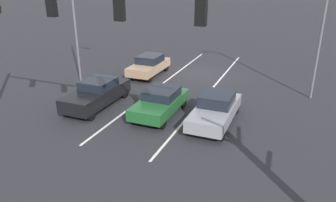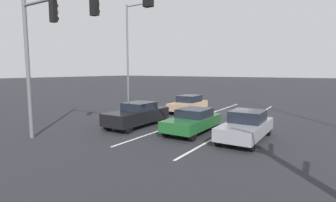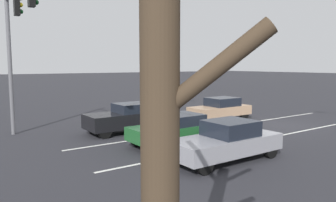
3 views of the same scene
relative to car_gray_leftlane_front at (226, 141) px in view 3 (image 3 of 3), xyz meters
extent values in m
plane|color=#28282D|center=(3.14, -7.71, -0.73)|extent=(240.00, 240.00, 0.00)
cube|color=silver|center=(1.46, -4.57, -0.72)|extent=(0.12, 18.29, 0.01)
cube|color=silver|center=(4.83, -4.57, -0.72)|extent=(0.12, 18.29, 0.01)
cube|color=gray|center=(0.00, 0.06, -0.12)|extent=(1.76, 4.44, 0.60)
cube|color=black|center=(0.00, -0.20, 0.46)|extent=(1.55, 1.73, 0.56)
cube|color=red|center=(-0.62, -2.12, 0.03)|extent=(0.24, 0.06, 0.12)
cube|color=red|center=(0.62, -2.12, 0.03)|extent=(0.24, 0.06, 0.12)
cylinder|color=black|center=(-0.75, 1.72, -0.42)|extent=(0.22, 0.61, 0.61)
cylinder|color=black|center=(0.75, 1.72, -0.42)|extent=(0.22, 0.61, 0.61)
cylinder|color=black|center=(-0.75, -1.60, -0.42)|extent=(0.22, 0.61, 0.61)
cylinder|color=black|center=(0.75, -1.60, -0.42)|extent=(0.22, 0.61, 0.61)
cube|color=#1E5928|center=(2.94, 0.17, -0.11)|extent=(1.79, 4.09, 0.57)
cube|color=black|center=(2.94, -0.09, 0.40)|extent=(1.58, 1.80, 0.46)
cube|color=red|center=(2.31, -1.83, 0.03)|extent=(0.24, 0.06, 0.12)
cube|color=red|center=(3.57, -1.83, 0.03)|extent=(0.24, 0.06, 0.12)
cylinder|color=black|center=(2.17, 1.64, -0.40)|extent=(0.22, 0.66, 0.66)
cylinder|color=black|center=(3.71, 1.64, -0.40)|extent=(0.22, 0.66, 0.66)
cylinder|color=black|center=(2.17, -1.29, -0.40)|extent=(0.22, 0.66, 0.66)
cylinder|color=black|center=(3.71, -1.29, -0.40)|extent=(0.22, 0.66, 0.66)
cube|color=black|center=(6.66, 0.44, -0.05)|extent=(1.78, 4.58, 0.74)
cube|color=black|center=(6.66, 0.21, 0.55)|extent=(1.56, 1.83, 0.46)
cube|color=red|center=(6.04, -1.81, 0.13)|extent=(0.24, 0.06, 0.12)
cube|color=red|center=(7.28, -1.81, 0.13)|extent=(0.24, 0.06, 0.12)
cylinder|color=black|center=(5.90, 2.17, -0.42)|extent=(0.22, 0.61, 0.61)
cylinder|color=black|center=(7.42, 2.17, -0.42)|extent=(0.22, 0.61, 0.61)
cylinder|color=black|center=(5.90, -1.30, -0.42)|extent=(0.22, 0.61, 0.61)
cylinder|color=black|center=(7.42, -1.30, -0.42)|extent=(0.22, 0.61, 0.61)
cube|color=tan|center=(6.53, -6.02, -0.11)|extent=(1.73, 4.08, 0.58)
cube|color=black|center=(6.53, -6.24, 0.44)|extent=(1.52, 1.90, 0.53)
cube|color=red|center=(5.93, -8.02, 0.03)|extent=(0.24, 0.06, 0.12)
cube|color=red|center=(7.14, -8.02, 0.03)|extent=(0.24, 0.06, 0.12)
cylinder|color=black|center=(5.80, -4.56, -0.40)|extent=(0.22, 0.66, 0.66)
cylinder|color=black|center=(7.27, -4.56, -0.40)|extent=(0.22, 0.66, 0.66)
cylinder|color=black|center=(5.80, -7.48, -0.40)|extent=(0.22, 0.66, 0.66)
cylinder|color=black|center=(7.27, -7.48, -0.40)|extent=(0.22, 0.66, 0.66)
cylinder|color=slate|center=(9.50, 5.57, 2.84)|extent=(0.20, 0.20, 7.13)
sphere|color=#0A3814|center=(4.53, 5.41, 5.10)|extent=(0.20, 0.20, 0.20)
cube|color=black|center=(7.18, 5.57, 5.39)|extent=(0.32, 0.22, 0.95)
sphere|color=yellow|center=(7.18, 5.41, 5.39)|extent=(0.20, 0.20, 0.20)
sphere|color=#0A3814|center=(7.18, 5.41, 5.10)|extent=(0.20, 0.20, 0.20)
cylinder|color=slate|center=(10.02, -2.59, 3.49)|extent=(0.14, 0.14, 8.43)
cylinder|color=#423323|center=(-5.93, 6.92, 1.98)|extent=(0.37, 0.37, 5.41)
cylinder|color=#423323|center=(-6.27, 6.58, 2.76)|extent=(0.88, 0.87, 0.91)
camera|label=1|loc=(-3.51, 14.70, 6.38)|focal=35.00mm
camera|label=2|loc=(-3.64, 12.97, 2.76)|focal=28.00mm
camera|label=3|loc=(-8.42, 8.59, 2.81)|focal=35.00mm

